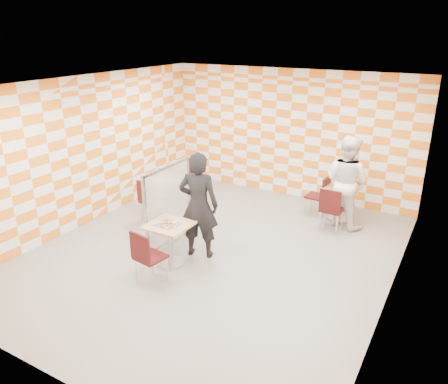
% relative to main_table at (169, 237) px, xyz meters
% --- Properties ---
extents(room_shell, '(7.00, 7.00, 7.00)m').
position_rel_main_table_xyz_m(room_shell, '(0.47, 1.22, 0.99)').
color(room_shell, gray).
rests_on(room_shell, ground).
extents(main_table, '(0.70, 0.70, 0.75)m').
position_rel_main_table_xyz_m(main_table, '(0.00, 0.00, 0.00)').
color(main_table, tan).
rests_on(main_table, ground).
extents(second_table, '(0.70, 0.70, 0.75)m').
position_rel_main_table_xyz_m(second_table, '(2.02, 3.32, 0.00)').
color(second_table, tan).
rests_on(second_table, ground).
extents(empty_table, '(0.70, 0.70, 0.75)m').
position_rel_main_table_xyz_m(empty_table, '(-1.46, 1.91, 0.00)').
color(empty_table, tan).
rests_on(empty_table, ground).
extents(chair_main_front, '(0.48, 0.49, 0.92)m').
position_rel_main_table_xyz_m(chair_main_front, '(0.08, -0.72, 0.04)').
color(chair_main_front, '#380B0C').
rests_on(chair_main_front, ground).
extents(chair_second_front, '(0.43, 0.44, 0.92)m').
position_rel_main_table_xyz_m(chair_second_front, '(2.02, 2.59, 0.04)').
color(chair_second_front, '#380B0C').
rests_on(chair_second_front, ground).
extents(chair_second_side, '(0.46, 0.45, 0.92)m').
position_rel_main_table_xyz_m(chair_second_side, '(1.61, 3.24, 0.04)').
color(chair_second_side, '#380B0C').
rests_on(chair_second_side, ground).
extents(chair_empty_near, '(0.49, 0.49, 0.92)m').
position_rel_main_table_xyz_m(chair_empty_near, '(-1.40, 1.18, 0.04)').
color(chair_empty_near, '#380B0C').
rests_on(chair_empty_near, ground).
extents(chair_empty_far, '(0.48, 0.49, 0.92)m').
position_rel_main_table_xyz_m(chair_empty_far, '(-1.33, 2.71, 0.04)').
color(chair_empty_far, '#380B0C').
rests_on(chair_empty_far, ground).
extents(partition, '(0.08, 1.38, 1.55)m').
position_rel_main_table_xyz_m(partition, '(-0.46, 0.61, 0.28)').
color(partition, white).
rests_on(partition, ground).
extents(man_dark, '(0.80, 0.64, 1.92)m').
position_rel_main_table_xyz_m(man_dark, '(0.26, 0.52, 0.45)').
color(man_dark, black).
rests_on(man_dark, ground).
extents(man_white, '(1.10, 0.97, 1.89)m').
position_rel_main_table_xyz_m(man_white, '(2.15, 3.08, 0.44)').
color(man_white, white).
rests_on(man_white, ground).
extents(pizza_on_foil, '(0.40, 0.40, 0.04)m').
position_rel_main_table_xyz_m(pizza_on_foil, '(-0.00, -0.02, 0.26)').
color(pizza_on_foil, silver).
rests_on(pizza_on_foil, main_table).
extents(sport_bottle, '(0.06, 0.06, 0.20)m').
position_rel_main_table_xyz_m(sport_bottle, '(1.88, 3.39, 0.33)').
color(sport_bottle, white).
rests_on(sport_bottle, second_table).
extents(soda_bottle, '(0.07, 0.07, 0.23)m').
position_rel_main_table_xyz_m(soda_bottle, '(2.19, 3.33, 0.34)').
color(soda_bottle, black).
rests_on(soda_bottle, second_table).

